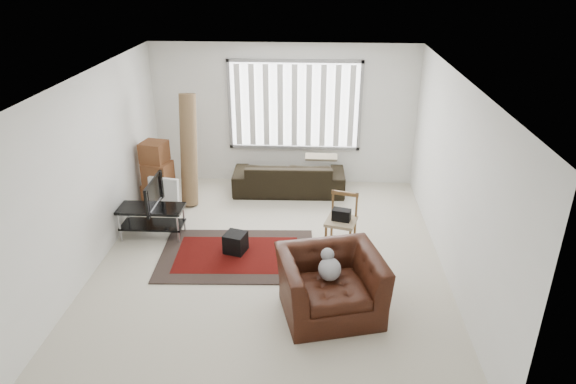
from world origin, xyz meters
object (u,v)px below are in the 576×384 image
sofa (289,172)px  armchair (330,281)px  side_chair (342,218)px  moving_boxes (158,177)px  tv_stand (152,215)px

sofa → armchair: (0.72, -3.61, 0.06)m
side_chair → sofa: bearing=130.5°
moving_boxes → armchair: moving_boxes is taller
tv_stand → moving_boxes: size_ratio=0.85×
tv_stand → side_chair: size_ratio=1.24×
sofa → side_chair: 2.13m
tv_stand → side_chair: (2.99, -0.09, 0.09)m
tv_stand → armchair: 3.31m
side_chair → armchair: size_ratio=0.57×
side_chair → armchair: bearing=-81.6°
moving_boxes → side_chair: (3.19, -1.17, -0.10)m
armchair → tv_stand: bearing=132.9°
sofa → side_chair: size_ratio=2.52×
tv_stand → armchair: armchair is taller
tv_stand → sofa: 2.77m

